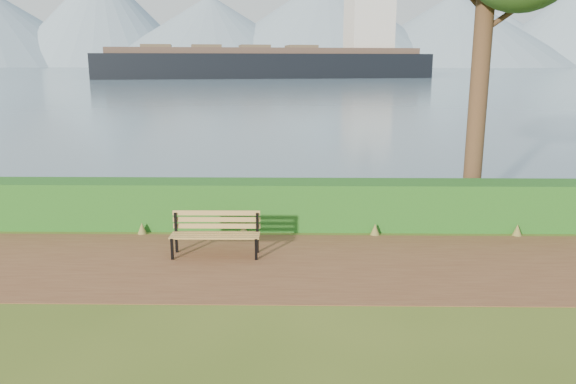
{
  "coord_description": "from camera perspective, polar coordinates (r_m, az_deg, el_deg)",
  "views": [
    {
      "loc": [
        -0.01,
        -8.99,
        3.47
      ],
      "look_at": [
        -0.17,
        1.2,
        1.1
      ],
      "focal_mm": 35.0,
      "sensor_mm": 36.0,
      "label": 1
    }
  ],
  "objects": [
    {
      "name": "ground",
      "position": [
        9.64,
        0.93,
        -8.01
      ],
      "size": [
        140.0,
        140.0,
        0.0
      ],
      "primitive_type": "plane",
      "color": "#3F5217",
      "rests_on": "ground"
    },
    {
      "name": "path",
      "position": [
        9.92,
        0.93,
        -7.36
      ],
      "size": [
        40.0,
        3.4,
        0.01
      ],
      "primitive_type": "cube",
      "color": "brown",
      "rests_on": "ground"
    },
    {
      "name": "hedge",
      "position": [
        11.97,
        0.94,
        -1.28
      ],
      "size": [
        32.0,
        0.85,
        1.0
      ],
      "primitive_type": "cube",
      "color": "#174D16",
      "rests_on": "ground"
    },
    {
      "name": "water",
      "position": [
        269.02,
        0.92,
        12.36
      ],
      "size": [
        700.0,
        510.0,
        0.0
      ],
      "primitive_type": "cube",
      "color": "slate",
      "rests_on": "ground"
    },
    {
      "name": "mountains",
      "position": [
        415.85,
        -0.38,
        16.44
      ],
      "size": [
        585.0,
        190.0,
        70.0
      ],
      "color": "gray",
      "rests_on": "ground"
    },
    {
      "name": "bench",
      "position": [
        10.35,
        -7.35,
        -3.91
      ],
      "size": [
        1.62,
        0.49,
        0.81
      ],
      "rotation": [
        0.0,
        0.0,
        0.01
      ],
      "color": "black",
      "rests_on": "ground"
    },
    {
      "name": "cargo_ship",
      "position": [
        123.96,
        -1.06,
        12.98
      ],
      "size": [
        72.1,
        24.84,
        21.64
      ],
      "rotation": [
        0.0,
        0.0,
        0.2
      ],
      "color": "black",
      "rests_on": "ground"
    }
  ]
}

